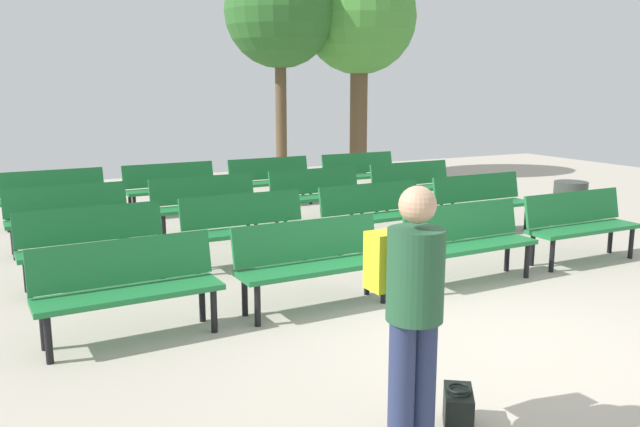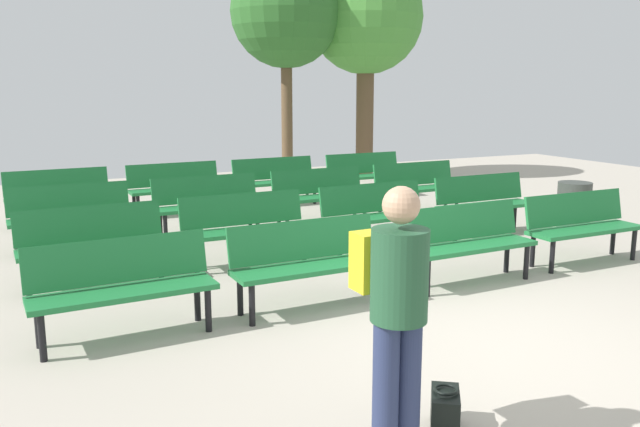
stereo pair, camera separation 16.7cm
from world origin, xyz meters
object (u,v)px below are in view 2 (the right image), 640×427
bench_r0_c1 (308,259)px  bench_r3_c0 (58,193)px  bench_r0_c2 (466,239)px  trash_bin (574,204)px  bench_r2_c0 (70,212)px  bench_r3_c1 (175,185)px  bench_r2_c2 (320,192)px  bench_r3_c3 (365,172)px  bench_r2_c3 (417,184)px  bench_r1_c2 (376,211)px  bench_r3_c2 (275,178)px  bench_r0_c3 (581,223)px  tree_1 (366,19)px  bench_r1_c0 (92,240)px  handbag (445,410)px  visitor_with_backpack (395,304)px  bench_r1_c1 (245,224)px  bench_r1_c3 (484,200)px  bench_r2_c1 (208,201)px  tree_0 (286,13)px  bench_r0_c0 (122,282)px

bench_r0_c1 → bench_r3_c0: size_ratio=1.00×
bench_r0_c2 → trash_bin: size_ratio=2.27×
bench_r2_c0 → bench_r3_c1: bearing=43.5°
bench_r2_c2 → bench_r3_c3: size_ratio=1.01×
bench_r2_c3 → bench_r3_c3: (-0.03, 1.78, 0.00)m
bench_r0_c2 → bench_r1_c2: bearing=91.2°
bench_r2_c0 → bench_r3_c2: (3.77, 1.90, 0.00)m
bench_r0_c3 → bench_r2_c2: size_ratio=0.99×
bench_r3_c0 → bench_r1_c2: bearing=-44.9°
bench_r0_c3 → bench_r3_c3: (-0.03, 5.44, 0.00)m
bench_r2_c3 → tree_1: size_ratio=0.31×
bench_r3_c2 → bench_r2_c2: bearing=-90.2°
bench_r1_c0 → bench_r3_c1: same height
bench_r0_c3 → trash_bin: bearing=45.3°
bench_r1_c2 → tree_1: tree_1 is taller
tree_1 → handbag: (-5.48, -10.74, -3.60)m
bench_r3_c1 → bench_r3_c2: (1.89, 0.02, 0.00)m
bench_r2_c2 → trash_bin: bearing=-31.7°
bench_r0_c1 → visitor_with_backpack: (-0.64, -2.62, 0.43)m
bench_r0_c3 → bench_r3_c2: 5.78m
bench_r2_c2 → bench_r1_c1: bearing=-138.1°
bench_r1_c3 → bench_r2_c1: size_ratio=1.00×
bench_r0_c3 → bench_r2_c0: bearing=148.2°
bench_r0_c2 → visitor_with_backpack: size_ratio=0.98×
visitor_with_backpack → handbag: bearing=-175.3°
bench_r1_c0 → tree_0: (5.16, 6.58, 3.30)m
bench_r1_c0 → bench_r1_c2: size_ratio=1.00×
bench_r1_c3 → bench_r2_c3: same height
bench_r1_c2 → bench_r1_c1: bearing=178.4°
bench_r1_c3 → bench_r2_c3: 1.81m
tree_1 → bench_r2_c3: bearing=-108.2°
bench_r2_c3 → handbag: bearing=-123.3°
bench_r0_c3 → bench_r3_c1: (-3.85, 5.42, 0.00)m
bench_r1_c3 → trash_bin: bearing=-9.1°
tree_1 → visitor_with_backpack: (-5.91, -10.79, -2.80)m
bench_r2_c3 → trash_bin: size_ratio=2.26×
bench_r1_c2 → bench_r1_c3: same height
bench_r1_c2 → bench_r3_c0: 5.22m
bench_r3_c2 → visitor_with_backpack: 8.52m
bench_r0_c0 → trash_bin: bench_r0_c0 is taller
bench_r2_c2 → bench_r3_c0: same height
bench_r1_c0 → bench_r2_c0: bearing=90.1°
bench_r1_c2 → trash_bin: (3.51, -0.20, -0.15)m
bench_r0_c0 → bench_r1_c2: (3.69, 1.87, 0.00)m
bench_r1_c3 → bench_r2_c1: same height
bench_r2_c2 → trash_bin: (3.49, -2.01, -0.15)m
bench_r3_c1 → visitor_with_backpack: (-0.61, -8.11, 0.43)m
tree_0 → handbag: bearing=-107.8°
bench_r0_c2 → bench_r1_c3: 2.64m
trash_bin → bench_r1_c2: bearing=176.7°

